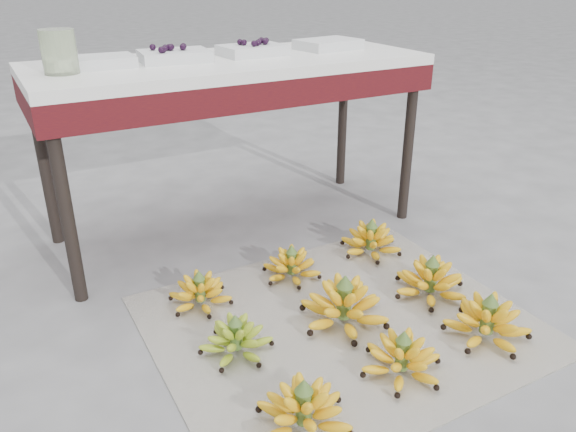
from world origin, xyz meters
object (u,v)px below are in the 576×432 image
bunch_mid_right (431,281)px  tray_far_left (100,62)px  bunch_back_right (371,241)px  tray_left (174,55)px  bunch_front_center (402,359)px  bunch_mid_left (236,339)px  bunch_front_right (487,322)px  bunch_back_left (200,293)px  tray_right (253,50)px  bunch_front_left (304,411)px  bunch_mid_center (344,306)px  vendor_table (232,80)px  glass_jar (59,52)px  bunch_back_center (292,266)px  tray_far_right (328,44)px  newspaper_mat (340,323)px

bunch_mid_right → tray_far_left: size_ratio=1.41×
bunch_back_right → tray_left: (-0.63, 0.53, 0.75)m
bunch_front_center → bunch_mid_left: size_ratio=1.08×
bunch_front_right → bunch_back_left: size_ratio=1.37×
bunch_mid_right → tray_right: bearing=84.5°
bunch_front_left → bunch_mid_center: bunch_mid_center is taller
bunch_front_center → tray_left: tray_left is taller
bunch_front_left → tray_far_left: (-0.16, 1.26, 0.74)m
bunch_front_center → bunch_front_right: (0.36, 0.00, 0.01)m
bunch_mid_center → vendor_table: (-0.00, 0.88, 0.62)m
bunch_mid_left → glass_jar: (-0.28, 0.81, 0.80)m
bunch_front_left → tray_far_left: tray_far_left is taller
bunch_back_left → bunch_back_center: (0.39, 0.01, 0.00)m
tray_right → glass_jar: 0.79m
bunch_front_right → tray_far_right: (0.13, 1.20, 0.74)m
bunch_mid_left → bunch_mid_right: bearing=-26.0°
bunch_back_right → tray_right: size_ratio=1.22×
bunch_front_center → tray_far_left: 1.52m
bunch_back_center → bunch_back_left: bearing=-178.2°
bunch_front_right → bunch_mid_center: bearing=127.2°
newspaper_mat → glass_jar: 1.37m
bunch_mid_left → bunch_back_center: bearing=17.1°
bunch_front_left → bunch_mid_right: (0.75, 0.34, 0.00)m
tray_left → tray_far_right: size_ratio=0.98×
newspaper_mat → bunch_mid_left: bunch_mid_left is taller
bunch_mid_right → bunch_back_center: bunch_mid_right is taller
bunch_front_right → bunch_back_left: (-0.76, 0.64, -0.01)m
vendor_table → bunch_front_left: bearing=-106.5°
bunch_mid_center → glass_jar: glass_jar is taller
bunch_back_right → tray_far_left: (-0.91, 0.54, 0.74)m
bunch_front_left → bunch_front_right: bunch_front_right is taller
newspaper_mat → bunch_mid_center: bunch_mid_center is taller
bunch_back_center → tray_far_left: 1.07m
bunch_mid_center → glass_jar: bearing=131.7°
bunch_mid_left → glass_jar: size_ratio=2.02×
bunch_front_center → bunch_mid_left: (-0.40, 0.33, -0.00)m
bunch_front_right → tray_right: bearing=88.5°
bunch_back_right → bunch_front_right: bearing=-71.2°
bunch_front_left → tray_far_left: bearing=90.4°
tray_far_right → bunch_back_right: bearing=-100.6°
bunch_back_left → bunch_mid_left: bearing=-93.5°
bunch_front_left → bunch_back_right: size_ratio=0.87×
bunch_front_left → bunch_back_center: bunch_front_left is taller
bunch_front_right → bunch_back_right: bearing=74.2°
tray_left → glass_jar: size_ratio=1.90×
vendor_table → glass_jar: size_ratio=10.76×
newspaper_mat → tray_right: bearing=82.4°
bunch_front_right → tray_far_left: size_ratio=1.31×
bunch_back_center → tray_far_left: tray_far_left is taller
newspaper_mat → bunch_front_center: 0.31m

